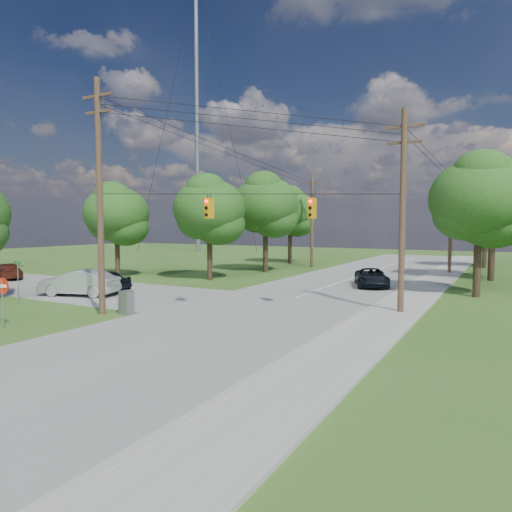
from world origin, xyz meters
The scene contains 25 objects.
ground centered at (0.00, 0.00, 0.00)m, with size 140.00×140.00×0.00m, color #33591D.
main_road centered at (2.00, 5.00, 0.01)m, with size 10.00×100.00×0.03m, color gray.
cross_road centered at (-22.00, 6.00, 0.02)m, with size 48.00×9.00×0.03m, color gray.
sidewalk_east centered at (8.70, 5.00, 0.06)m, with size 2.60×100.00×0.12m, color #AAA99F.
pole_sw centered at (-4.60, 0.40, 6.23)m, with size 2.00×0.32×12.00m.
pole_ne centered at (8.90, 8.00, 5.47)m, with size 2.00×0.32×10.50m.
pole_north_e centered at (8.90, 30.00, 5.13)m, with size 2.00×0.32×10.00m.
pole_north_w centered at (-5.00, 30.00, 5.13)m, with size 2.00×0.32×10.00m.
power_lines centered at (1.50, 11.54, 9.15)m, with size 13.93×29.62×4.93m.
traffic_signals centered at (2.55, 4.43, 5.50)m, with size 4.91×3.27×1.05m.
radio_mast centered at (-32.00, 46.00, 22.50)m, with size 0.70×0.70×45.00m, color gray.
tree_w_near centered at (-8.00, 15.00, 5.92)m, with size 6.00×6.00×8.40m.
tree_w_mid centered at (-7.00, 23.00, 6.58)m, with size 6.40×6.40×9.22m.
tree_w_far centered at (-9.00, 33.00, 6.25)m, with size 6.00×6.00×8.73m.
tree_e_near centered at (12.00, 16.00, 6.25)m, with size 6.20×6.20×8.81m.
tree_e_mid centered at (12.50, 26.00, 6.91)m, with size 6.60×6.60×9.64m.
tree_e_far centered at (11.50, 38.00, 5.92)m, with size 5.80×5.80×8.32m.
tree_cross_n centered at (-16.00, 12.50, 5.59)m, with size 5.60×5.60×7.91m.
car_cross_dark centered at (-10.81, 5.74, 0.79)m, with size 1.79×4.46×1.52m, color black.
car_cross_silver centered at (-10.55, 3.90, 0.87)m, with size 1.77×5.09×1.68m, color #AFB3B7.
car_cross_far centered at (-23.26, 7.09, 0.70)m, with size 1.87×4.59×1.33m, color #501E12.
car_main_north centered at (4.88, 17.44, 0.70)m, with size 2.22×4.82×1.34m, color black.
control_cabinet centered at (-3.50, 1.00, 0.61)m, with size 0.67×0.48×1.21m, color gray.
do_not_enter_sign centered at (-6.03, -4.00, 1.67)m, with size 0.75×0.18×2.28m.
street_name_sign centered at (-11.22, 0.15, 1.61)m, with size 0.75×0.15×2.51m.
Camera 1 is at (13.73, -16.15, 4.66)m, focal length 32.00 mm.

